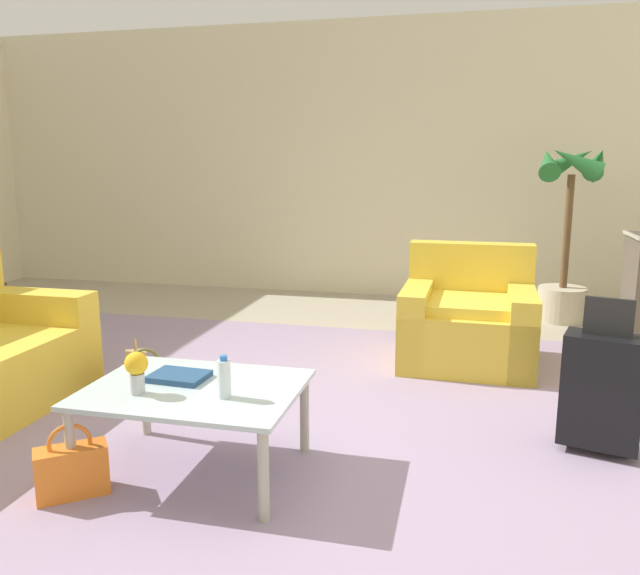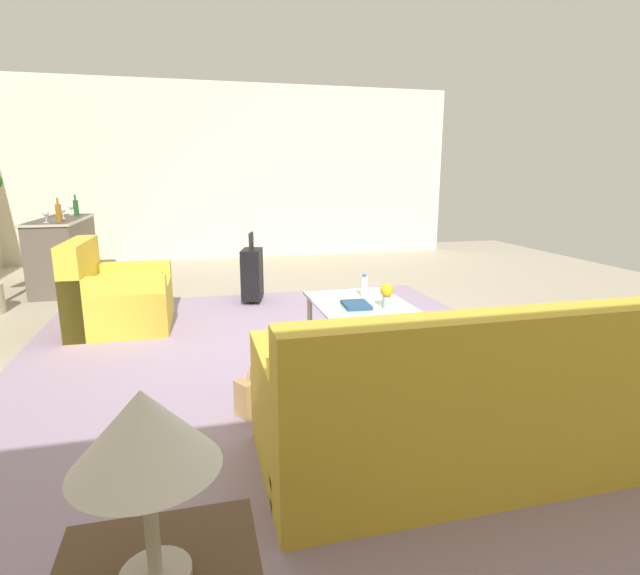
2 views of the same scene
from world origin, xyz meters
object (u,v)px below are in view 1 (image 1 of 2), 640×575
at_px(coffee_table_book, 179,376).
at_px(handbag_olive, 147,382).
at_px(handbag_orange, 72,470).
at_px(water_bottle, 224,378).
at_px(potted_palm, 567,234).
at_px(flower_vase, 137,369).
at_px(handbag_tan, 137,371).
at_px(coffee_table, 195,397).
at_px(suitcase_black, 602,389).
at_px(armchair, 468,323).

bearing_deg(coffee_table_book, handbag_olive, 132.92).
height_order(coffee_table_book, handbag_orange, coffee_table_book).
xyz_separation_m(water_bottle, coffee_table_book, (-0.32, 0.18, -0.08)).
height_order(water_bottle, potted_palm, potted_palm).
xyz_separation_m(flower_vase, handbag_tan, (-0.68, 1.15, -0.45)).
height_order(coffee_table, suitcase_black, suitcase_black).
bearing_deg(water_bottle, handbag_orange, -159.54).
bearing_deg(handbag_orange, coffee_table_book, 50.99).
relative_size(coffee_table, handbag_orange, 2.90).
bearing_deg(coffee_table_book, armchair, 59.32).
height_order(armchair, water_bottle, armchair).
distance_m(suitcase_black, handbag_tan, 2.92).
bearing_deg(coffee_table_book, handbag_tan, 133.79).
distance_m(handbag_olive, potted_palm, 4.17).
height_order(water_bottle, suitcase_black, suitcase_black).
height_order(water_bottle, coffee_table_book, water_bottle).
height_order(coffee_table_book, handbag_tan, coffee_table_book).
bearing_deg(armchair, suitcase_black, -64.64).
bearing_deg(handbag_tan, coffee_table, -47.99).
bearing_deg(coffee_table, armchair, 59.10).
distance_m(armchair, handbag_tan, 2.50).
distance_m(water_bottle, suitcase_black, 1.98).
distance_m(coffee_table, handbag_olive, 1.12).
relative_size(coffee_table_book, flower_vase, 1.37).
bearing_deg(armchair, potted_palm, 59.50).
xyz_separation_m(handbag_olive, potted_palm, (2.92, 2.89, 0.73)).
bearing_deg(coffee_table, flower_vase, -145.71).
height_order(suitcase_black, handbag_tan, suitcase_black).
bearing_deg(suitcase_black, handbag_orange, -156.97).
relative_size(flower_vase, potted_palm, 0.12).
bearing_deg(suitcase_black, coffee_table_book, -163.70).
bearing_deg(armchair, flower_vase, -123.21).
xyz_separation_m(coffee_table, suitcase_black, (2.00, 0.70, -0.04)).
height_order(coffee_table, potted_palm, potted_palm).
height_order(handbag_olive, handbag_tan, same).
distance_m(armchair, suitcase_black, 1.63).
bearing_deg(handbag_olive, coffee_table_book, -50.57).
bearing_deg(water_bottle, suitcase_black, 23.96).
bearing_deg(potted_palm, coffee_table_book, -122.66).
relative_size(armchair, coffee_table, 0.96).
relative_size(water_bottle, handbag_tan, 0.57).
bearing_deg(handbag_tan, coffee_table_book, -49.70).
distance_m(armchair, handbag_olive, 2.45).
height_order(armchair, coffee_table_book, armchair).
distance_m(water_bottle, handbag_olive, 1.36).
height_order(coffee_table, handbag_tan, coffee_table).
xyz_separation_m(armchair, suitcase_black, (0.70, -1.47, 0.06)).
height_order(handbag_orange, handbag_tan, same).
bearing_deg(flower_vase, potted_palm, 57.85).
distance_m(handbag_orange, handbag_tan, 1.41).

